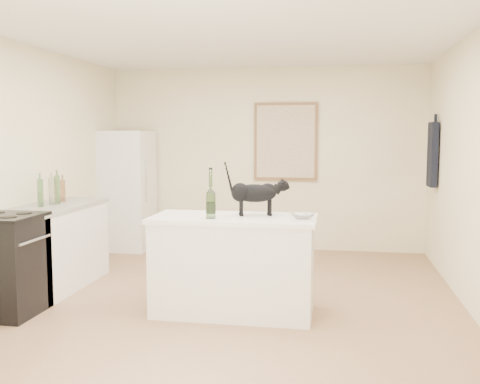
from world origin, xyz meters
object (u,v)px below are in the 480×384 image
at_px(fridge, 127,190).
at_px(wine_bottle, 211,196).
at_px(stove, 5,266).
at_px(glass_bowl, 303,216).
at_px(black_cat, 254,196).

height_order(fridge, wine_bottle, fridge).
xyz_separation_m(stove, glass_bowl, (2.68, 0.34, 0.48)).
bearing_deg(stove, glass_bowl, 7.32).
relative_size(stove, black_cat, 1.71).
distance_m(stove, black_cat, 2.37).
bearing_deg(glass_bowl, fridge, 135.80).
xyz_separation_m(black_cat, wine_bottle, (-0.36, -0.23, 0.01)).
relative_size(stove, fridge, 0.53).
distance_m(fridge, glass_bowl, 3.74).
height_order(stove, fridge, fridge).
height_order(fridge, glass_bowl, fridge).
relative_size(black_cat, glass_bowl, 2.52).
bearing_deg(black_cat, glass_bowl, -34.90).
bearing_deg(stove, black_cat, 12.64).
bearing_deg(fridge, glass_bowl, -44.20).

